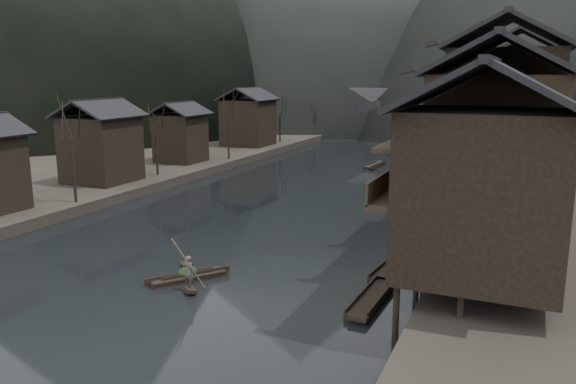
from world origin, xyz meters
The scene contains 12 objects.
water centered at (0.00, 0.00, 0.00)m, with size 300.00×300.00×0.00m, color black.
left_bank centered at (-35.00, 40.00, 0.60)m, with size 40.00×200.00×1.20m, color #2D2823.
stilt_houses centered at (17.28, 19.65, 8.99)m, with size 9.00×67.60×16.43m.
left_houses centered at (-20.50, 20.12, 5.66)m, with size 8.10×53.20×8.73m.
bare_trees centered at (-17.00, 22.00, 6.37)m, with size 3.82×73.44×7.64m.
moored_sampans centered at (12.11, 24.46, 0.20)m, with size 2.99×68.34×0.47m.
midriver_boats centered at (-1.41, 49.07, 0.20)m, with size 8.87×33.81×0.44m.
stone_bridge centered at (0.00, 72.00, 5.11)m, with size 40.00×6.00×9.00m.
hero_sampan centered at (1.57, -8.03, 0.20)m, with size 3.54×4.41×0.43m.
cargo_heap centered at (1.43, -7.85, 0.76)m, with size 1.07×1.40×0.64m, color black.
boatman centered at (2.57, -9.41, 1.35)m, with size 0.67×0.44×1.83m, color #4C4C4E.
bamboo_pole centered at (2.77, -9.41, 4.21)m, with size 0.06×0.06×4.49m, color #8C7A51.
Camera 1 is at (19.13, -33.89, 11.74)m, focal length 35.00 mm.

